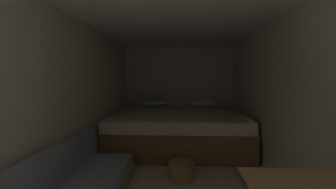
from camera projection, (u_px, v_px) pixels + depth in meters
The scene contains 7 objects.
ground_plane at pixel (176, 187), 2.80m from camera, with size 7.59×7.59×0.00m, color beige.
wall_back at pixel (179, 90), 5.53m from camera, with size 2.62×0.05×2.06m, color beige.
wall_left at pixel (69, 102), 2.79m from camera, with size 0.05×5.59×2.06m, color beige.
wall_right at pixel (289, 103), 2.65m from camera, with size 0.05×5.59×2.06m, color beige.
ceiling_slab at pixel (177, 10), 2.64m from camera, with size 2.62×5.59×0.05m, color white.
bed at pixel (178, 129), 4.49m from camera, with size 2.40×2.07×0.82m.
wicker_basket at pixel (181, 171), 3.02m from camera, with size 0.34×0.34×0.23m.
Camera 1 is at (0.05, -0.37, 1.32)m, focal length 24.95 mm.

